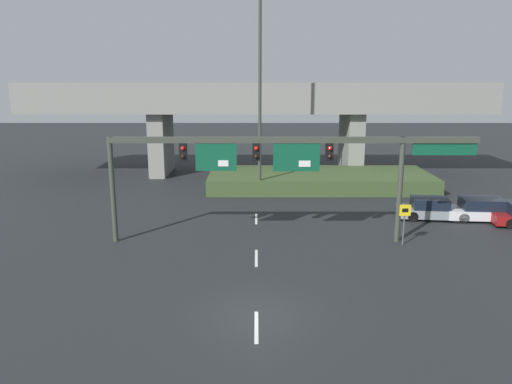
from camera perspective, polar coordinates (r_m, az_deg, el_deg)
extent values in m
plane|color=black|center=(19.76, 0.01, -13.54)|extent=(160.00, 160.00, 0.00)
cube|color=silver|center=(18.71, 0.02, -15.15)|extent=(0.14, 2.40, 0.01)
cube|color=silver|center=(25.12, 0.00, -7.55)|extent=(0.14, 2.40, 0.01)
cube|color=silver|center=(31.79, -0.01, -3.08)|extent=(0.14, 2.40, 0.01)
cube|color=silver|center=(38.59, -0.01, -0.18)|extent=(0.14, 2.40, 0.01)
cube|color=silver|center=(45.46, -0.01, 1.85)|extent=(0.14, 2.40, 0.01)
cylinder|color=#383D33|center=(27.89, -16.09, 0.19)|extent=(0.28, 0.28, 5.75)
cylinder|color=#383D33|center=(27.90, 16.08, 0.19)|extent=(0.28, 0.28, 5.75)
cube|color=#383D33|center=(26.41, 4.35, 5.95)|extent=(19.45, 0.32, 0.32)
cube|color=black|center=(26.70, -8.35, 4.55)|extent=(0.40, 0.28, 0.95)
sphere|color=red|center=(26.50, -8.42, 4.96)|extent=(0.22, 0.22, 0.22)
sphere|color=black|center=(26.56, -8.39, 4.04)|extent=(0.22, 0.22, 0.22)
cube|color=black|center=(26.42, 0.00, 4.60)|extent=(0.40, 0.28, 0.95)
sphere|color=red|center=(26.22, 0.00, 5.01)|extent=(0.22, 0.22, 0.22)
sphere|color=black|center=(26.28, 0.00, 4.09)|extent=(0.22, 0.22, 0.22)
cube|color=black|center=(26.70, 8.35, 4.56)|extent=(0.40, 0.28, 0.95)
sphere|color=red|center=(26.50, 8.42, 4.96)|extent=(0.22, 0.22, 0.22)
sphere|color=black|center=(26.57, 8.38, 4.04)|extent=(0.22, 0.22, 0.22)
cube|color=#0F4C33|center=(26.45, -4.62, 4.00)|extent=(2.18, 0.08, 1.47)
cube|color=white|center=(26.42, -3.79, 3.28)|extent=(0.54, 0.03, 0.32)
cube|color=#0F4C33|center=(26.45, 4.62, 3.98)|extent=(2.47, 0.08, 1.49)
cube|color=white|center=(26.49, 5.55, 3.24)|extent=(0.62, 0.03, 0.33)
cube|color=#0F4C33|center=(28.15, 20.71, 4.60)|extent=(3.39, 0.07, 0.64)
cylinder|color=#4C4C4C|center=(27.77, 16.52, -3.58)|extent=(0.08, 0.08, 2.30)
cube|color=yellow|center=(27.52, 16.65, -2.01)|extent=(0.60, 0.03, 0.60)
cube|color=black|center=(27.50, 16.66, -2.02)|extent=(0.33, 0.01, 0.21)
cylinder|color=#383D33|center=(36.89, 0.41, 11.59)|extent=(0.24, 0.24, 15.78)
cube|color=gray|center=(46.03, -0.02, 10.24)|extent=(41.33, 7.06, 1.72)
cube|color=gray|center=(42.66, -0.01, 11.78)|extent=(41.33, 0.40, 0.90)
cube|color=gray|center=(47.19, -10.79, 5.55)|extent=(1.40, 5.65, 5.71)
cube|color=gray|center=(47.19, 10.76, 5.55)|extent=(1.40, 5.65, 5.71)
cube|color=#384C28|center=(41.04, 7.21, 1.38)|extent=(17.86, 7.06, 1.20)
cube|color=gray|center=(33.66, 19.44, -2.17)|extent=(4.43, 2.29, 0.54)
cube|color=black|center=(33.48, 19.23, -1.18)|extent=(2.38, 1.88, 0.65)
cylinder|color=black|center=(34.76, 21.26, -2.04)|extent=(0.66, 0.29, 0.64)
cylinder|color=black|center=(33.27, 21.94, -2.75)|extent=(0.66, 0.29, 0.64)
cylinder|color=black|center=(34.17, 16.98, -1.96)|extent=(0.66, 0.29, 0.64)
cylinder|color=black|center=(32.65, 17.48, -2.69)|extent=(0.66, 0.29, 0.64)
cube|color=silver|center=(34.57, 24.58, -2.20)|extent=(4.93, 2.29, 0.58)
cube|color=black|center=(34.35, 24.38, -1.19)|extent=(2.62, 1.90, 0.68)
cylinder|color=black|center=(35.88, 26.35, -2.07)|extent=(0.66, 0.27, 0.64)
cylinder|color=black|center=(34.89, 21.82, -2.03)|extent=(0.66, 0.27, 0.64)
cylinder|color=black|center=(33.36, 22.62, -2.77)|extent=(0.66, 0.27, 0.64)
cylinder|color=black|center=(34.78, 26.13, -2.49)|extent=(0.66, 0.29, 0.64)
cylinder|color=black|center=(33.31, 27.07, -3.23)|extent=(0.66, 0.29, 0.64)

